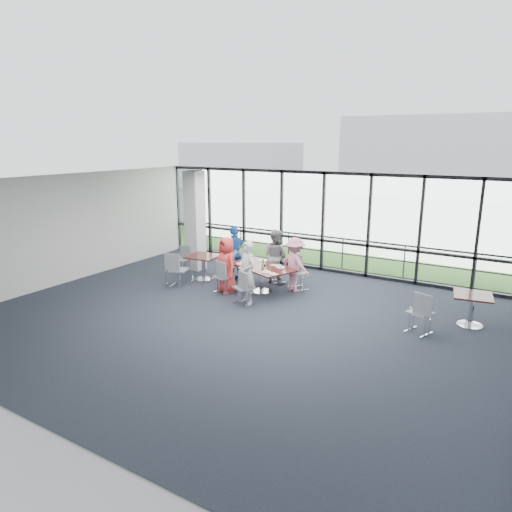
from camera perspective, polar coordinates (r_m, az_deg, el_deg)
The scene contains 42 objects.
floor at distance 10.92m, azimuth -2.32°, elevation -7.96°, with size 12.00×10.00×0.02m, color #20242F.
ceiling at distance 10.16m, azimuth -2.50°, elevation 9.06°, with size 12.00×10.00×0.04m, color white.
wall_left at distance 14.55m, azimuth -22.57°, elevation 3.16°, with size 0.10×10.00×3.20m, color silver.
wall_front at distance 7.02m, azimuth -25.73°, elevation -8.15°, with size 12.00×0.10×3.20m, color silver.
curtain_wall_back at distance 14.77m, azimuth 8.36°, elevation 4.24°, with size 12.00×0.10×3.20m, color white.
structural_column at distance 14.88m, azimuth -7.65°, elevation 4.35°, with size 0.50×0.50×3.20m, color silver.
apron at distance 19.70m, azimuth 13.87°, elevation 1.65°, with size 80.00×70.00×0.02m, color gray.
grass_strip at distance 17.84m, azimuth 11.94°, elevation 0.57°, with size 80.00×5.00×0.01m, color #245B1E.
hangar_main at distance 40.48m, azimuth 29.36°, elevation 10.80°, with size 24.00×10.00×6.00m, color silver.
hangar_aux at distance 43.46m, azimuth -1.90°, elevation 11.34°, with size 10.00×6.00×4.00m, color silver.
guard_rail at distance 15.53m, azimuth 9.08°, elevation 0.56°, with size 0.06×0.06×12.00m, color #2D2D33.
main_table at distance 12.65m, azimuth 0.70°, elevation -1.81°, with size 2.15×1.68×0.75m.
side_table_left at distance 13.87m, azimuth -6.59°, elevation -0.41°, with size 0.97×0.97×0.75m.
side_table_right at distance 11.43m, azimuth 25.44°, elevation -4.97°, with size 0.92×0.92×0.75m.
diner_near_left at distance 12.61m, azimuth -3.64°, elevation -1.13°, with size 0.77×0.50×1.57m, color red.
diner_near_right at distance 11.68m, azimuth -1.12°, elevation -2.13°, with size 0.60×0.44×1.65m, color silver.
diner_far_left at distance 13.46m, azimuth 2.45°, elevation -0.03°, with size 0.78×0.48×1.61m, color slate.
diner_far_right at distance 12.73m, azimuth 4.89°, elevation -1.09°, with size 0.99×0.51×1.53m, color pink.
diner_end at distance 13.65m, azimuth -2.66°, elevation 0.27°, with size 0.98×0.53×1.66m, color #1B50A4.
chair_main_nl at distance 12.65m, azimuth -4.08°, elevation -2.63°, with size 0.45×0.45×0.92m, color gray, non-canonical shape.
chair_main_nr at distance 11.72m, azimuth -1.50°, elevation -3.99°, with size 0.44×0.44×0.91m, color gray, non-canonical shape.
chair_main_fl at distance 13.62m, azimuth 2.66°, elevation -1.57°, with size 0.41×0.41×0.83m, color gray, non-canonical shape.
chair_main_fr at distance 12.98m, azimuth 5.36°, elevation -2.12°, with size 0.47×0.47×0.96m, color gray, non-canonical shape.
chair_main_end at distance 13.76m, azimuth -2.91°, elevation -1.13°, with size 0.47×0.47×0.96m, color gray, non-canonical shape.
chair_spare_la at distance 13.39m, azimuth -9.60°, elevation -1.71°, with size 0.48×0.48×0.97m, color gray, non-canonical shape.
chair_spare_lb at distance 14.89m, azimuth -9.31°, elevation -0.43°, with size 0.39×0.39×0.81m, color gray, non-canonical shape.
chair_spare_r at distance 10.63m, azimuth 19.82°, elevation -6.68°, with size 0.46×0.46×0.94m, color gray, non-canonical shape.
plate_nl at distance 12.84m, azimuth -1.93°, elevation -0.95°, with size 0.24×0.24×0.01m, color white.
plate_nr at distance 12.02m, azimuth 1.29°, elevation -2.00°, with size 0.23×0.23×0.01m, color white.
plate_fl at distance 13.17m, azimuth 0.88°, elevation -0.55°, with size 0.28×0.28×0.01m, color white.
plate_fr at distance 12.49m, azimuth 3.07°, elevation -1.40°, with size 0.26×0.26×0.01m, color white.
plate_end at distance 13.21m, azimuth -1.29°, elevation -0.51°, with size 0.26×0.26×0.01m, color white.
tumbler_a at distance 12.62m, azimuth -0.54°, elevation -0.94°, with size 0.07×0.07×0.13m, color white.
tumbler_b at distance 12.29m, azimuth 0.85°, elevation -1.31°, with size 0.08×0.08×0.15m, color white.
tumbler_c at distance 12.66m, azimuth 1.74°, elevation -0.86°, with size 0.07×0.07×0.15m, color white.
tumbler_d at distance 13.01m, azimuth -1.45°, elevation -0.48°, with size 0.07×0.07×0.13m, color white.
menu_a at distance 12.43m, azimuth -1.39°, elevation -1.49°, with size 0.33×0.23×0.00m, color silver.
menu_b at distance 11.88m, azimuth 2.15°, elevation -2.24°, with size 0.27×0.19×0.00m, color silver.
menu_c at distance 12.70m, azimuth 2.41°, elevation -1.15°, with size 0.29×0.21×0.00m, color silver.
condiment_caddy at distance 12.65m, azimuth 0.95°, elevation -1.12°, with size 0.10×0.07×0.04m, color black.
ketchup_bottle at distance 12.58m, azimuth 0.87°, elevation -0.87°, with size 0.06×0.06×0.18m, color #B11518.
green_bottle at distance 12.57m, azimuth 0.87°, elevation -0.84°, with size 0.05×0.05×0.20m, color #277535.
Camera 1 is at (5.59, -8.44, 4.09)m, focal length 32.00 mm.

